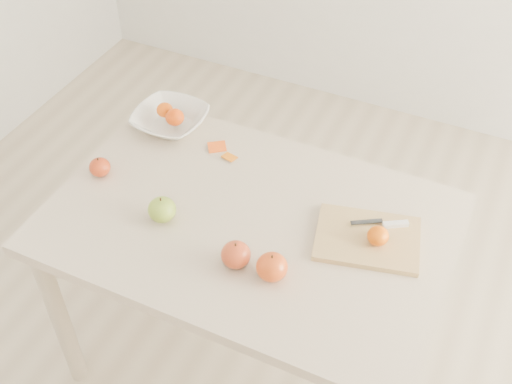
% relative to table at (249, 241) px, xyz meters
% --- Properties ---
extents(ground, '(3.50, 3.50, 0.00)m').
position_rel_table_xyz_m(ground, '(0.00, 0.00, -0.65)').
color(ground, '#C6B293').
rests_on(ground, ground).
extents(table, '(1.20, 0.80, 0.75)m').
position_rel_table_xyz_m(table, '(0.00, 0.00, 0.00)').
color(table, beige).
rests_on(table, ground).
extents(cutting_board, '(0.34, 0.28, 0.02)m').
position_rel_table_xyz_m(cutting_board, '(0.35, 0.07, 0.11)').
color(cutting_board, tan).
rests_on(cutting_board, table).
extents(board_tangerine, '(0.06, 0.06, 0.05)m').
position_rel_table_xyz_m(board_tangerine, '(0.38, 0.06, 0.14)').
color(board_tangerine, '#D84C07').
rests_on(board_tangerine, cutting_board).
extents(fruit_bowl, '(0.25, 0.25, 0.06)m').
position_rel_table_xyz_m(fruit_bowl, '(-0.44, 0.29, 0.13)').
color(fruit_bowl, white).
rests_on(fruit_bowl, table).
extents(bowl_tangerine_near, '(0.06, 0.06, 0.05)m').
position_rel_table_xyz_m(bowl_tangerine_near, '(-0.47, 0.30, 0.16)').
color(bowl_tangerine_near, '#E15A07').
rests_on(bowl_tangerine_near, fruit_bowl).
extents(bowl_tangerine_far, '(0.06, 0.06, 0.06)m').
position_rel_table_xyz_m(bowl_tangerine_far, '(-0.41, 0.27, 0.16)').
color(bowl_tangerine_far, '#CC3F07').
rests_on(bowl_tangerine_far, fruit_bowl).
extents(orange_peel_a, '(0.07, 0.07, 0.01)m').
position_rel_table_xyz_m(orange_peel_a, '(-0.24, 0.25, 0.10)').
color(orange_peel_a, '#E24E0F').
rests_on(orange_peel_a, table).
extents(orange_peel_b, '(0.05, 0.04, 0.01)m').
position_rel_table_xyz_m(orange_peel_b, '(-0.18, 0.23, 0.10)').
color(orange_peel_b, orange).
rests_on(orange_peel_b, table).
extents(paring_knife, '(0.16, 0.09, 0.01)m').
position_rel_table_xyz_m(paring_knife, '(0.39, 0.14, 0.12)').
color(paring_knife, white).
rests_on(paring_knife, cutting_board).
extents(apple_green, '(0.08, 0.08, 0.08)m').
position_rel_table_xyz_m(apple_green, '(-0.23, -0.11, 0.14)').
color(apple_green, '#5D861C').
rests_on(apple_green, table).
extents(apple_red_d, '(0.07, 0.07, 0.06)m').
position_rel_table_xyz_m(apple_red_d, '(-0.52, -0.02, 0.13)').
color(apple_red_d, '#941706').
rests_on(apple_red_d, table).
extents(apple_red_c, '(0.08, 0.08, 0.08)m').
position_rel_table_xyz_m(apple_red_c, '(0.04, -0.17, 0.14)').
color(apple_red_c, maroon).
rests_on(apple_red_c, table).
extents(apple_red_e, '(0.09, 0.09, 0.08)m').
position_rel_table_xyz_m(apple_red_e, '(0.15, -0.17, 0.14)').
color(apple_red_e, '#A6190C').
rests_on(apple_red_e, table).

